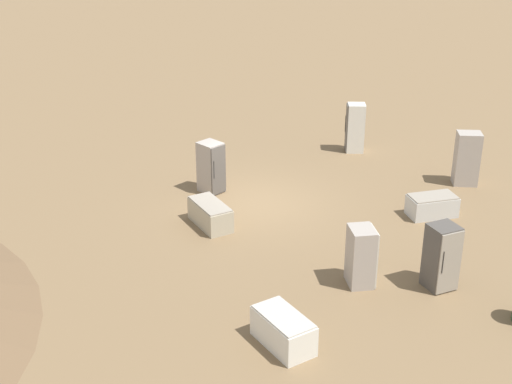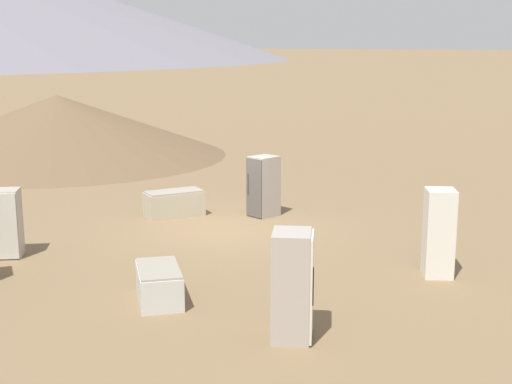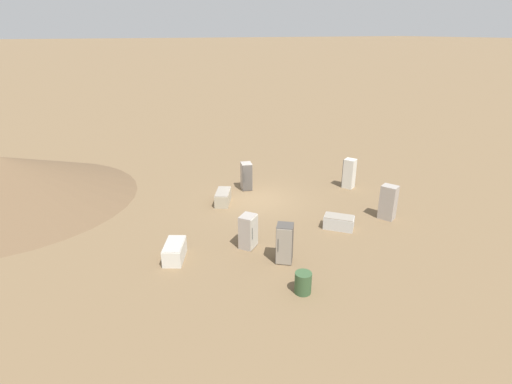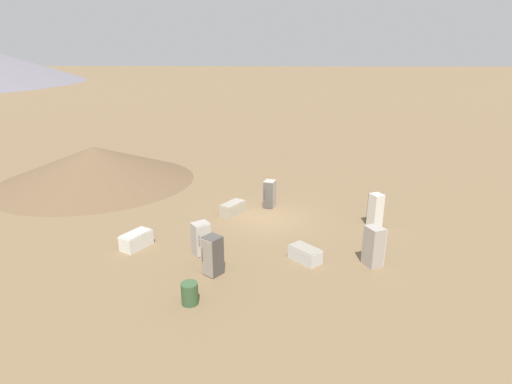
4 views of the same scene
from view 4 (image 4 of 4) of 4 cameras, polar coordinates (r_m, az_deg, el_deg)
ground_plane at (r=22.55m, az=1.55°, el=-3.68°), size 1000.00×1000.00×0.00m
dirt_mound at (r=31.11m, az=-21.98°, el=3.70°), size 14.00×14.00×2.56m
discarded_fridge_0 at (r=22.96m, az=-3.33°, el=-2.34°), size 1.73×1.41×0.71m
discarded_fridge_1 at (r=18.39m, az=-7.85°, el=-6.60°), size 0.95×0.96×1.52m
discarded_fridge_2 at (r=17.95m, az=16.48°, el=-7.45°), size 0.95×0.91×1.77m
discarded_fridge_3 at (r=22.04m, az=16.68°, el=-2.51°), size 0.85×0.81×1.80m
discarded_fridge_4 at (r=19.82m, az=-16.73°, el=-6.58°), size 1.66×1.34×0.75m
discarded_fridge_5 at (r=17.95m, az=7.01°, el=-8.79°), size 1.53×1.54×0.64m
discarded_fridge_6 at (r=23.89m, az=1.96°, el=-0.28°), size 0.86×0.76×1.65m
discarded_fridge_7 at (r=16.68m, az=-6.23°, el=-9.01°), size 0.93×0.93×1.67m
rusty_barrel at (r=15.14m, az=-9.45°, el=-14.10°), size 0.62×0.62×0.83m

